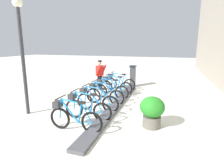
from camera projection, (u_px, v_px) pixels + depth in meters
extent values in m
plane|color=beige|center=(116.00, 107.00, 7.20)|extent=(60.00, 60.00, 0.00)
cube|color=#47474C|center=(116.00, 106.00, 7.19)|extent=(0.44, 6.68, 0.10)
cube|color=#38383D|center=(133.00, 77.00, 10.66)|extent=(0.28, 0.44, 1.20)
cube|color=#194C8C|center=(131.00, 71.00, 10.63)|extent=(0.03, 0.30, 0.40)
cube|color=black|center=(133.00, 66.00, 10.53)|extent=(0.36, 0.52, 0.08)
torus|color=black|center=(129.00, 85.00, 9.70)|extent=(0.67, 0.08, 0.67)
torus|color=black|center=(111.00, 84.00, 10.02)|extent=(0.67, 0.08, 0.67)
cylinder|color=#1F79B8|center=(117.00, 79.00, 9.86)|extent=(0.60, 0.05, 0.70)
cylinder|color=#1F79B8|center=(123.00, 80.00, 9.76)|extent=(0.16, 0.05, 0.61)
cylinder|color=#1F79B8|center=(118.00, 74.00, 9.78)|extent=(0.69, 0.05, 0.11)
cylinder|color=#1F79B8|center=(126.00, 85.00, 9.77)|extent=(0.43, 0.04, 0.09)
cylinder|color=#1F79B8|center=(127.00, 80.00, 9.69)|extent=(0.33, 0.03, 0.56)
cylinder|color=#1F79B8|center=(112.00, 78.00, 9.95)|extent=(0.10, 0.04, 0.62)
cube|color=black|center=(124.00, 74.00, 9.68)|extent=(0.22, 0.10, 0.06)
cylinder|color=black|center=(112.00, 72.00, 9.87)|extent=(0.04, 0.54, 0.03)
cube|color=#2D2D2D|center=(110.00, 76.00, 9.95)|extent=(0.20, 0.28, 0.18)
torus|color=black|center=(126.00, 88.00, 8.91)|extent=(0.67, 0.08, 0.67)
torus|color=black|center=(106.00, 87.00, 9.23)|extent=(0.67, 0.08, 0.67)
cylinder|color=#1D76BD|center=(113.00, 82.00, 9.07)|extent=(0.60, 0.05, 0.70)
cylinder|color=#1D76BD|center=(119.00, 83.00, 8.98)|extent=(0.16, 0.05, 0.61)
cylinder|color=#1D76BD|center=(114.00, 76.00, 9.00)|extent=(0.69, 0.05, 0.11)
cylinder|color=#1D76BD|center=(122.00, 89.00, 8.98)|extent=(0.43, 0.04, 0.09)
cylinder|color=#1D76BD|center=(123.00, 83.00, 8.91)|extent=(0.33, 0.03, 0.56)
cylinder|color=#1D76BD|center=(107.00, 81.00, 9.16)|extent=(0.10, 0.04, 0.62)
cube|color=black|center=(120.00, 77.00, 8.89)|extent=(0.22, 0.10, 0.06)
cylinder|color=black|center=(107.00, 74.00, 9.08)|extent=(0.04, 0.54, 0.03)
cube|color=#2D2D2D|center=(105.00, 79.00, 9.16)|extent=(0.20, 0.28, 0.18)
torus|color=black|center=(122.00, 93.00, 8.13)|extent=(0.67, 0.08, 0.67)
torus|color=black|center=(101.00, 91.00, 8.45)|extent=(0.67, 0.08, 0.67)
cylinder|color=blue|center=(107.00, 86.00, 8.29)|extent=(0.60, 0.05, 0.70)
cylinder|color=blue|center=(114.00, 87.00, 8.19)|extent=(0.16, 0.05, 0.61)
cylinder|color=blue|center=(108.00, 79.00, 8.21)|extent=(0.69, 0.05, 0.11)
cylinder|color=blue|center=(117.00, 93.00, 8.20)|extent=(0.43, 0.04, 0.09)
cylinder|color=blue|center=(119.00, 87.00, 8.12)|extent=(0.33, 0.03, 0.56)
cylinder|color=blue|center=(101.00, 85.00, 8.38)|extent=(0.10, 0.04, 0.62)
cube|color=black|center=(115.00, 80.00, 8.11)|extent=(0.22, 0.10, 0.06)
cylinder|color=black|center=(102.00, 77.00, 8.30)|extent=(0.04, 0.54, 0.03)
cube|color=#2D2D2D|center=(99.00, 82.00, 8.38)|extent=(0.20, 0.28, 0.18)
torus|color=black|center=(117.00, 98.00, 7.35)|extent=(0.67, 0.08, 0.67)
torus|color=black|center=(94.00, 96.00, 7.67)|extent=(0.67, 0.08, 0.67)
cylinder|color=blue|center=(101.00, 90.00, 7.51)|extent=(0.60, 0.05, 0.70)
cylinder|color=blue|center=(108.00, 91.00, 7.41)|extent=(0.16, 0.05, 0.61)
cylinder|color=blue|center=(102.00, 83.00, 7.43)|extent=(0.69, 0.05, 0.11)
cylinder|color=blue|center=(112.00, 98.00, 7.42)|extent=(0.43, 0.04, 0.09)
cylinder|color=blue|center=(113.00, 91.00, 7.34)|extent=(0.33, 0.03, 0.56)
cylinder|color=blue|center=(94.00, 89.00, 7.60)|extent=(0.10, 0.04, 0.62)
cube|color=black|center=(110.00, 84.00, 7.33)|extent=(0.22, 0.10, 0.06)
cylinder|color=black|center=(95.00, 81.00, 7.52)|extent=(0.04, 0.54, 0.03)
cube|color=#2D2D2D|center=(92.00, 86.00, 7.59)|extent=(0.20, 0.28, 0.18)
torus|color=black|center=(110.00, 104.00, 6.56)|extent=(0.67, 0.08, 0.67)
torus|color=black|center=(85.00, 101.00, 6.88)|extent=(0.67, 0.08, 0.67)
cylinder|color=#2074C1|center=(93.00, 95.00, 6.72)|extent=(0.60, 0.05, 0.70)
cylinder|color=#2074C1|center=(101.00, 97.00, 6.63)|extent=(0.16, 0.05, 0.61)
cylinder|color=#2074C1|center=(94.00, 88.00, 6.65)|extent=(0.69, 0.05, 0.11)
cylinder|color=#2074C1|center=(105.00, 104.00, 6.63)|extent=(0.43, 0.04, 0.09)
cylinder|color=#2074C1|center=(106.00, 97.00, 6.56)|extent=(0.33, 0.03, 0.56)
cylinder|color=#2074C1|center=(85.00, 94.00, 6.81)|extent=(0.10, 0.04, 0.62)
cube|color=black|center=(103.00, 89.00, 6.54)|extent=(0.22, 0.10, 0.06)
cylinder|color=black|center=(86.00, 85.00, 6.73)|extent=(0.04, 0.54, 0.03)
cube|color=#2D2D2D|center=(83.00, 90.00, 6.81)|extent=(0.20, 0.28, 0.18)
torus|color=black|center=(102.00, 112.00, 5.78)|extent=(0.67, 0.08, 0.67)
torus|color=black|center=(74.00, 109.00, 6.10)|extent=(0.67, 0.08, 0.67)
cylinder|color=#1C79C2|center=(83.00, 102.00, 5.94)|extent=(0.60, 0.05, 0.70)
cylinder|color=#1C79C2|center=(92.00, 104.00, 5.84)|extent=(0.16, 0.05, 0.61)
cylinder|color=#1C79C2|center=(84.00, 94.00, 5.86)|extent=(0.69, 0.05, 0.11)
cylinder|color=#1C79C2|center=(96.00, 112.00, 5.85)|extent=(0.43, 0.04, 0.09)
cylinder|color=#1C79C2|center=(98.00, 104.00, 5.77)|extent=(0.33, 0.03, 0.56)
cylinder|color=#1C79C2|center=(74.00, 100.00, 6.03)|extent=(0.10, 0.04, 0.62)
cube|color=black|center=(93.00, 95.00, 5.76)|extent=(0.22, 0.10, 0.06)
cylinder|color=black|center=(75.00, 90.00, 5.95)|extent=(0.04, 0.54, 0.03)
cube|color=#2D2D2D|center=(72.00, 96.00, 6.03)|extent=(0.20, 0.28, 0.18)
torus|color=black|center=(92.00, 123.00, 5.00)|extent=(0.67, 0.08, 0.67)
torus|color=black|center=(60.00, 118.00, 5.32)|extent=(0.67, 0.08, 0.67)
cylinder|color=#1576BB|center=(70.00, 111.00, 5.16)|extent=(0.60, 0.05, 0.70)
cylinder|color=#1576BB|center=(80.00, 113.00, 5.06)|extent=(0.16, 0.05, 0.61)
cylinder|color=#1576BB|center=(71.00, 101.00, 5.08)|extent=(0.69, 0.05, 0.11)
cylinder|color=#1576BB|center=(85.00, 123.00, 5.07)|extent=(0.43, 0.04, 0.09)
cylinder|color=#1576BB|center=(87.00, 113.00, 4.99)|extent=(0.33, 0.03, 0.56)
cylinder|color=#1576BB|center=(60.00, 109.00, 5.25)|extent=(0.10, 0.04, 0.62)
cube|color=black|center=(82.00, 103.00, 4.98)|extent=(0.22, 0.10, 0.06)
cylinder|color=black|center=(61.00, 97.00, 5.17)|extent=(0.04, 0.54, 0.03)
cube|color=#2D2D2D|center=(58.00, 104.00, 5.24)|extent=(0.20, 0.28, 0.18)
cube|color=white|center=(102.00, 89.00, 10.02)|extent=(0.28, 0.17, 0.10)
cube|color=white|center=(98.00, 89.00, 9.90)|extent=(0.28, 0.17, 0.10)
cylinder|color=black|center=(101.00, 82.00, 9.96)|extent=(0.15, 0.15, 0.82)
cylinder|color=black|center=(99.00, 83.00, 9.80)|extent=(0.15, 0.15, 0.82)
cube|color=red|center=(100.00, 71.00, 9.75)|extent=(0.36, 0.45, 0.56)
cylinder|color=red|center=(104.00, 70.00, 9.90)|extent=(0.35, 0.19, 0.57)
cylinder|color=red|center=(98.00, 71.00, 9.48)|extent=(0.35, 0.19, 0.57)
sphere|color=tan|center=(100.00, 63.00, 9.66)|extent=(0.22, 0.22, 0.22)
cylinder|color=black|center=(100.00, 61.00, 9.63)|extent=(0.22, 0.22, 0.06)
cylinder|color=#2D2D33|center=(23.00, 63.00, 6.18)|extent=(0.12, 0.12, 3.78)
sphere|color=#F2EDCC|center=(17.00, 2.00, 5.79)|extent=(0.32, 0.32, 0.32)
cylinder|color=#59544C|center=(152.00, 121.00, 5.47)|extent=(0.56, 0.56, 0.35)
ellipsoid|color=#217820|center=(152.00, 107.00, 5.37)|extent=(0.76, 0.76, 0.64)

